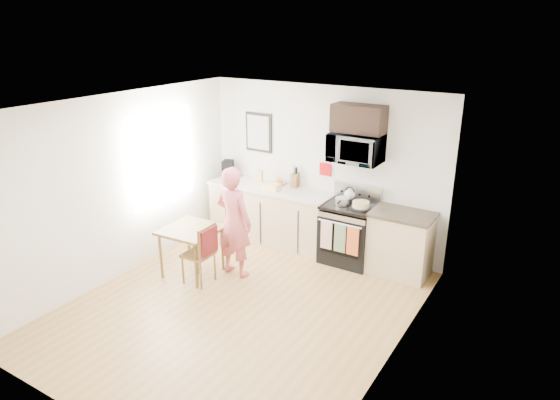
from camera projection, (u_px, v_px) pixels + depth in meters
The scene contains 28 objects.
floor at pixel (239, 307), 6.45m from camera, with size 4.60×4.60×0.00m, color olive.
back_wall at pixel (323, 169), 7.85m from camera, with size 4.00×0.04×2.60m, color silver.
front_wall at pixel (73, 299), 4.16m from camera, with size 4.00×0.04×2.60m, color silver.
left_wall at pixel (121, 187), 6.99m from camera, with size 0.04×4.60×2.60m, color silver.
right_wall at pixel (397, 252), 5.02m from camera, with size 0.04×4.60×2.60m, color silver.
ceiling at pixel (233, 106), 5.57m from camera, with size 4.00×4.60×0.04m, color white.
window at pixel (162, 157), 7.53m from camera, with size 0.06×1.40×1.50m.
cabinet_left at pixel (270, 215), 8.29m from camera, with size 2.10×0.60×0.90m, color tan.
countertop_left at pixel (270, 188), 8.13m from camera, with size 2.14×0.64×0.04m, color beige.
cabinet_right at pixel (400, 245), 7.19m from camera, with size 0.84×0.60×0.90m, color tan.
countertop_right at pixel (403, 214), 7.03m from camera, with size 0.88×0.64×0.04m, color black.
range at pixel (349, 234), 7.57m from camera, with size 0.76×0.70×1.16m.
microwave at pixel (356, 148), 7.21m from camera, with size 0.76×0.51×0.42m, color #B2B2B6.
upper_cabinet at pixel (359, 119), 7.10m from camera, with size 0.76×0.35×0.40m, color black.
wall_art at pixel (259, 132), 8.27m from camera, with size 0.50×0.04×0.65m.
wall_trivet at pixel (325, 169), 7.81m from camera, with size 0.20×0.02×0.20m, color #B60F14.
person at pixel (234, 222), 7.06m from camera, with size 0.59×0.39×1.62m, color #C3353F.
dining_table at pixel (191, 234), 7.11m from camera, with size 0.76×0.76×0.71m.
chair at pixel (205, 247), 6.84m from camera, with size 0.42×0.38×0.88m.
knife_block at pixel (295, 180), 8.10m from camera, with size 0.10×0.14×0.23m, color brown.
utensil_crock at pixel (294, 178), 8.09m from camera, with size 0.13×0.13×0.38m.
fruit_bowl at pixel (279, 182), 8.24m from camera, with size 0.26×0.26×0.10m.
milk_carton at pixel (260, 178), 8.19m from camera, with size 0.10×0.10×0.25m, color tan.
coffee_maker at pixel (227, 169), 8.61m from camera, with size 0.23×0.27×0.29m.
bread_bag at pixel (271, 186), 7.98m from camera, with size 0.31×0.14×0.11m, color #E2BA76.
cake at pixel (361, 205), 7.24m from camera, with size 0.30×0.30×0.10m.
kettle at pixel (350, 194), 7.56m from camera, with size 0.17×0.17×0.21m.
pot at pixel (342, 201), 7.38m from camera, with size 0.21×0.36×0.11m.
Camera 1 is at (3.38, -4.49, 3.49)m, focal length 32.00 mm.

